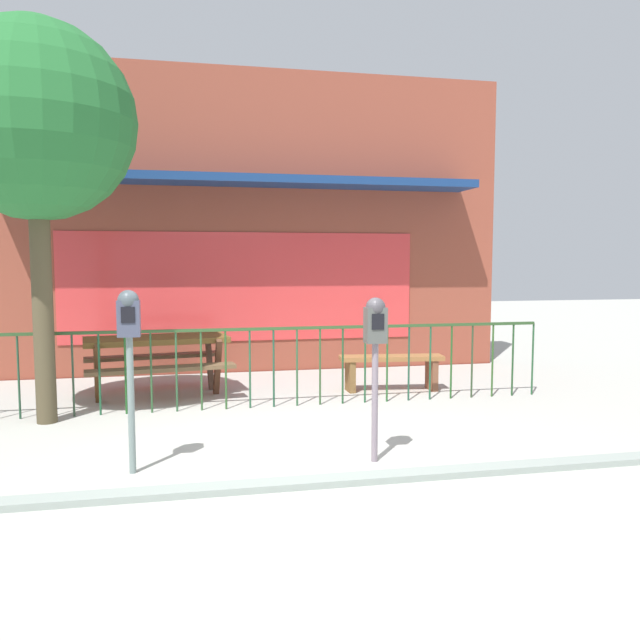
{
  "coord_description": "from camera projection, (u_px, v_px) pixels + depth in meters",
  "views": [
    {
      "loc": [
        -0.89,
        -5.7,
        1.76
      ],
      "look_at": [
        0.8,
        2.28,
        1.01
      ],
      "focal_mm": 36.06,
      "sensor_mm": 36.0,
      "label": 1
    }
  ],
  "objects": [
    {
      "name": "patio_bench",
      "position": [
        391.0,
        365.0,
        8.69
      ],
      "size": [
        1.43,
        0.48,
        0.48
      ],
      "color": "#955F34",
      "rests_on": "ground"
    },
    {
      "name": "picnic_table_left",
      "position": [
        157.0,
        349.0,
        8.34
      ],
      "size": [
        1.98,
        1.61,
        0.79
      ],
      "color": "brown",
      "rests_on": "ground"
    },
    {
      "name": "street_tree",
      "position": [
        35.0,
        123.0,
        6.71
      ],
      "size": [
        2.08,
        2.08,
        4.26
      ],
      "color": "#4B412C",
      "rests_on": "ground"
    },
    {
      "name": "pub_storefront",
      "position": [
        240.0,
        223.0,
        10.2
      ],
      "size": [
        8.49,
        1.28,
        4.72
      ],
      "color": "#531C14",
      "rests_on": "ground"
    },
    {
      "name": "parking_meter_far",
      "position": [
        129.0,
        332.0,
        5.23
      ],
      "size": [
        0.18,
        0.17,
        1.52
      ],
      "color": "slate",
      "rests_on": "ground"
    },
    {
      "name": "ground",
      "position": [
        287.0,
        453.0,
        5.9
      ],
      "size": [
        40.0,
        40.0,
        0.0
      ],
      "primitive_type": "plane",
      "color": "#A9A9A0"
    },
    {
      "name": "patio_fence_front",
      "position": [
        262.0,
        353.0,
        7.66
      ],
      "size": [
        7.15,
        0.04,
        0.97
      ],
      "color": "#2B4A25",
      "rests_on": "ground"
    },
    {
      "name": "parking_meter_near",
      "position": [
        375.0,
        336.0,
        5.55
      ],
      "size": [
        0.18,
        0.17,
        1.44
      ],
      "color": "gray",
      "rests_on": "ground"
    },
    {
      "name": "curb_edge",
      "position": [
        304.0,
        486.0,
        5.03
      ],
      "size": [
        11.88,
        0.2,
        0.11
      ],
      "primitive_type": "cube",
      "color": "gray",
      "rests_on": "ground"
    }
  ]
}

